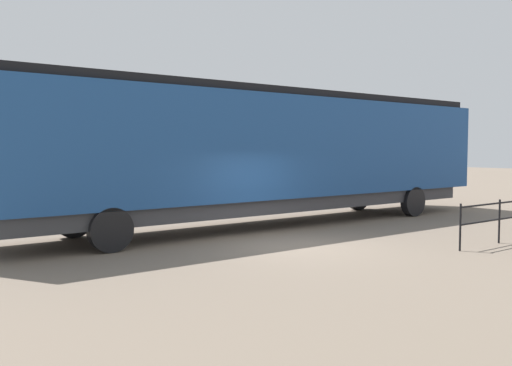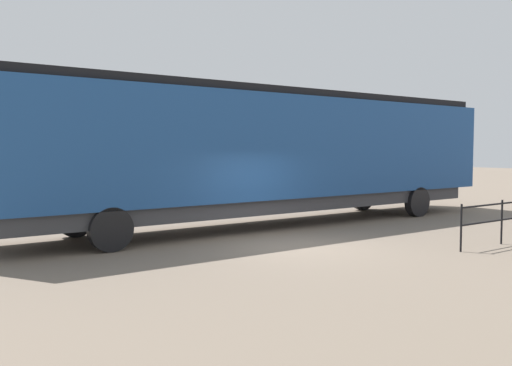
{
  "view_description": "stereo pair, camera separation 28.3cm",
  "coord_description": "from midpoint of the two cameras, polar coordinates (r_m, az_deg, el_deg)",
  "views": [
    {
      "loc": [
        10.35,
        -9.09,
        2.5
      ],
      "look_at": [
        -0.79,
        -0.68,
        1.63
      ],
      "focal_mm": 37.9,
      "sensor_mm": 36.0,
      "label": 1
    },
    {
      "loc": [
        10.52,
        -8.86,
        2.5
      ],
      "look_at": [
        -0.79,
        -0.68,
        1.63
      ],
      "focal_mm": 37.9,
      "sensor_mm": 36.0,
      "label": 2
    }
  ],
  "objects": [
    {
      "name": "locomotive",
      "position": [
        17.99,
        2.15,
        3.42
      ],
      "size": [
        3.03,
        18.42,
        4.39
      ],
      "color": "navy",
      "rests_on": "ground_plane"
    },
    {
      "name": "ground_plane",
      "position": [
        13.99,
        3.61,
        -6.72
      ],
      "size": [
        120.0,
        120.0,
        0.0
      ],
      "primitive_type": "plane",
      "color": "#756656"
    }
  ]
}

